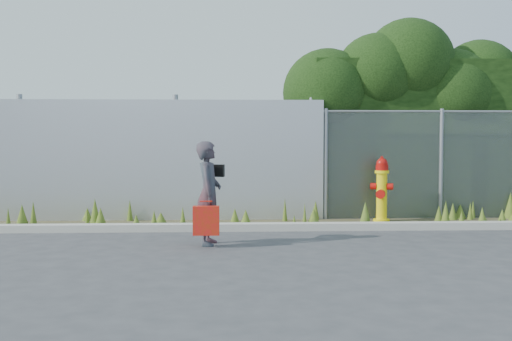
% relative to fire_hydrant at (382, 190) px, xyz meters
% --- Properties ---
extents(ground, '(80.00, 80.00, 0.00)m').
position_rel_fire_hydrant_xyz_m(ground, '(-2.00, -2.63, -0.57)').
color(ground, '#3D3D40').
rests_on(ground, ground).
extents(curb, '(16.00, 0.22, 0.12)m').
position_rel_fire_hydrant_xyz_m(curb, '(-2.00, -0.83, -0.51)').
color(curb, '#B0AC9F').
rests_on(curb, ground).
extents(weed_strip, '(16.00, 1.33, 0.51)m').
position_rel_fire_hydrant_xyz_m(weed_strip, '(-1.88, -0.16, -0.44)').
color(weed_strip, '#4A432A').
rests_on(weed_strip, ground).
extents(corrugated_fence, '(8.50, 0.21, 2.30)m').
position_rel_fire_hydrant_xyz_m(corrugated_fence, '(-5.25, 0.38, 0.53)').
color(corrugated_fence, '#B4B6BC').
rests_on(corrugated_fence, ground).
extents(chainlink_fence, '(6.50, 0.07, 2.05)m').
position_rel_fire_hydrant_xyz_m(chainlink_fence, '(2.25, 0.37, 0.46)').
color(chainlink_fence, gray).
rests_on(chainlink_fence, ground).
extents(hedge, '(7.87, 2.05, 3.88)m').
position_rel_fire_hydrant_xyz_m(hedge, '(2.11, 1.34, 1.49)').
color(hedge, black).
rests_on(hedge, ground).
extents(fire_hydrant, '(0.40, 0.35, 1.18)m').
position_rel_fire_hydrant_xyz_m(fire_hydrant, '(0.00, 0.00, 0.00)').
color(fire_hydrant, yellow).
rests_on(fire_hydrant, ground).
extents(woman, '(0.39, 0.56, 1.45)m').
position_rel_fire_hydrant_xyz_m(woman, '(-3.00, -2.04, 0.15)').
color(woman, '#0E515C').
rests_on(woman, ground).
extents(red_tote_bag, '(0.36, 0.13, 0.47)m').
position_rel_fire_hydrant_xyz_m(red_tote_bag, '(-3.02, -2.30, -0.20)').
color(red_tote_bag, '#AB3309').
extents(black_shoulder_bag, '(0.24, 0.10, 0.18)m').
position_rel_fire_hydrant_xyz_m(black_shoulder_bag, '(-2.90, -1.80, 0.46)').
color(black_shoulder_bag, black).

